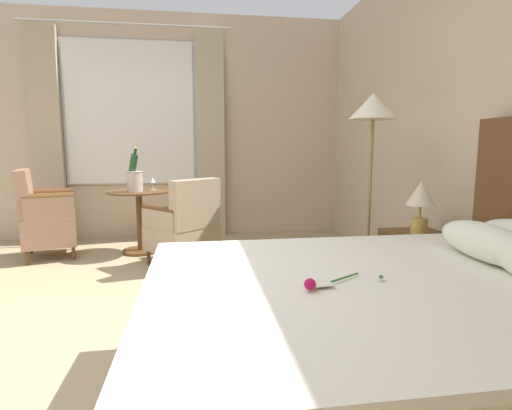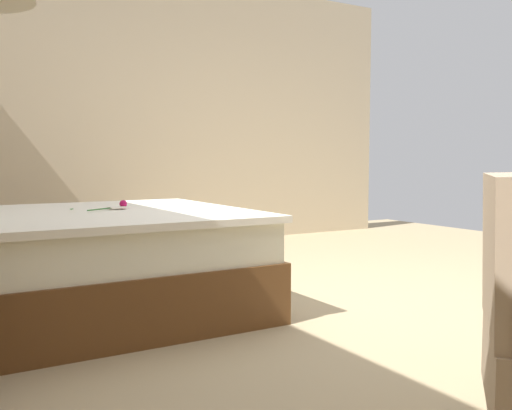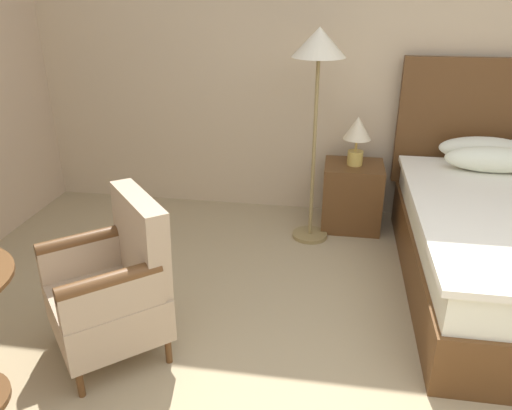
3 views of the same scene
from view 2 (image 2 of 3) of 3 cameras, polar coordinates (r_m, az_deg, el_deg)
name	(u,v)px [view 2 (image 2 of 3)]	position (r m, az deg, el deg)	size (l,w,h in m)	color
ground_plane	(365,309)	(3.68, 10.81, -10.17)	(7.85, 7.85, 0.00)	tan
wall_far_side	(167,111)	(6.37, -8.85, 9.27)	(0.12, 5.71, 2.92)	#C9B594
bed	(51,258)	(3.52, -19.83, -5.05)	(1.67, 2.16, 1.37)	brown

